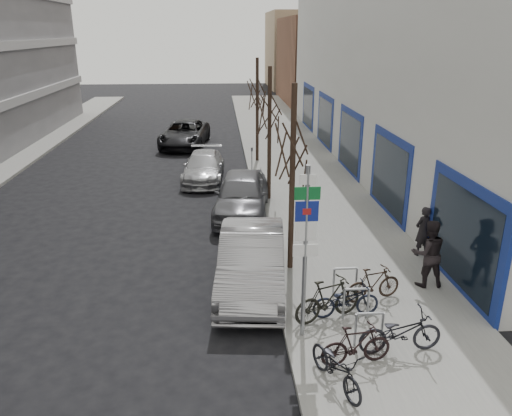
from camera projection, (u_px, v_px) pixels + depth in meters
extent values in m
plane|color=black|center=(198.00, 344.00, 11.44)|extent=(120.00, 120.00, 0.00)
cube|color=slate|center=(313.00, 199.00, 21.12)|extent=(5.00, 70.00, 0.15)
cube|color=brown|center=(345.00, 61.00, 48.56)|extent=(12.00, 14.00, 8.00)
cube|color=#937A5B|center=(321.00, 50.00, 62.52)|extent=(13.00, 12.00, 9.00)
cylinder|color=gray|center=(305.00, 258.00, 10.90)|extent=(0.10, 0.10, 4.20)
cube|color=white|center=(308.00, 179.00, 10.27)|extent=(0.35, 0.03, 0.22)
cube|color=#0C5926|center=(307.00, 193.00, 10.37)|extent=(0.55, 0.03, 0.28)
cube|color=navy|center=(307.00, 211.00, 10.50)|extent=(0.50, 0.03, 0.45)
cube|color=maroon|center=(307.00, 212.00, 10.49)|extent=(0.18, 0.02, 0.14)
cube|color=white|center=(306.00, 231.00, 10.65)|extent=(0.45, 0.03, 0.45)
cube|color=white|center=(305.00, 250.00, 10.80)|extent=(0.55, 0.03, 0.28)
cylinder|color=gray|center=(355.00, 330.00, 11.02)|extent=(0.06, 0.06, 0.80)
cylinder|color=gray|center=(382.00, 329.00, 11.07)|extent=(0.06, 0.06, 0.80)
cylinder|color=gray|center=(370.00, 314.00, 10.91)|extent=(0.60, 0.06, 0.06)
cylinder|color=gray|center=(344.00, 304.00, 12.06)|extent=(0.06, 0.06, 0.80)
cylinder|color=gray|center=(368.00, 303.00, 12.10)|extent=(0.06, 0.06, 0.80)
cylinder|color=gray|center=(357.00, 289.00, 11.94)|extent=(0.60, 0.06, 0.06)
cylinder|color=gray|center=(334.00, 283.00, 13.09)|extent=(0.06, 0.06, 0.80)
cylinder|color=gray|center=(356.00, 282.00, 13.13)|extent=(0.06, 0.06, 0.80)
cylinder|color=gray|center=(346.00, 268.00, 12.98)|extent=(0.60, 0.06, 0.06)
cylinder|color=black|center=(292.00, 183.00, 13.98)|extent=(0.16, 0.16, 5.50)
cylinder|color=black|center=(269.00, 137.00, 20.09)|extent=(0.16, 0.16, 5.50)
cylinder|color=black|center=(257.00, 112.00, 26.19)|extent=(0.16, 0.16, 5.50)
cylinder|color=gray|center=(277.00, 258.00, 14.17)|extent=(0.05, 0.05, 1.10)
cube|color=#3F3F44|center=(277.00, 237.00, 13.96)|extent=(0.10, 0.08, 0.18)
cylinder|color=gray|center=(261.00, 197.00, 19.34)|extent=(0.05, 0.05, 1.10)
cube|color=#3F3F44|center=(261.00, 181.00, 19.12)|extent=(0.10, 0.08, 0.18)
cylinder|color=gray|center=(252.00, 162.00, 24.50)|extent=(0.05, 0.05, 1.10)
cube|color=#3F3F44|center=(252.00, 149.00, 24.29)|extent=(0.10, 0.08, 0.18)
imported|color=black|center=(337.00, 363.00, 9.72)|extent=(1.09, 1.78, 1.04)
imported|color=black|center=(356.00, 345.00, 10.38)|extent=(1.60, 0.66, 0.94)
imported|color=black|center=(346.00, 298.00, 12.13)|extent=(1.71, 0.64, 1.02)
imported|color=black|center=(328.00, 299.00, 11.98)|extent=(1.91, 1.17, 1.12)
imported|color=black|center=(401.00, 329.00, 10.76)|extent=(1.90, 0.68, 1.14)
imported|color=black|center=(373.00, 283.00, 12.88)|extent=(1.64, 0.86, 0.95)
imported|color=gray|center=(252.00, 260.00, 13.73)|extent=(2.21, 5.13, 1.64)
imported|color=#525257|center=(242.00, 194.00, 19.20)|extent=(2.57, 5.13, 1.68)
imported|color=#98999D|center=(204.00, 167.00, 23.73)|extent=(2.11, 4.66, 1.32)
imported|color=black|center=(185.00, 134.00, 30.81)|extent=(3.20, 5.81, 1.54)
imported|color=black|center=(423.00, 231.00, 15.42)|extent=(0.68, 0.58, 1.59)
imported|color=black|center=(428.00, 253.00, 13.49)|extent=(0.72, 0.50, 1.93)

